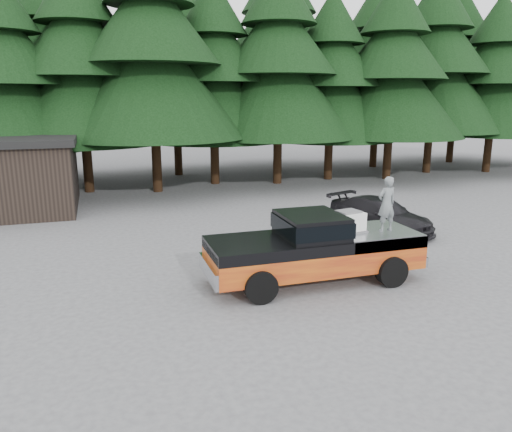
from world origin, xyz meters
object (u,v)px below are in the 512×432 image
object	(u,v)px
pickup_truck	(314,258)
air_compressor	(348,222)
parked_car	(380,215)
man_on_bed	(387,204)

from	to	relation	value
pickup_truck	air_compressor	bearing A→B (deg)	0.63
pickup_truck	air_compressor	xyz separation A→B (m)	(1.01, 0.01, 0.93)
pickup_truck	parked_car	bearing A→B (deg)	41.88
pickup_truck	man_on_bed	world-z (taller)	man_on_bed
parked_car	man_on_bed	bearing A→B (deg)	-140.19
air_compressor	parked_car	bearing A→B (deg)	37.53
parked_car	pickup_truck	bearing A→B (deg)	-158.04
pickup_truck	parked_car	xyz separation A→B (m)	(4.56, 4.09, -0.04)
man_on_bed	pickup_truck	bearing A→B (deg)	-12.21
parked_car	air_compressor	bearing A→B (deg)	-150.98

